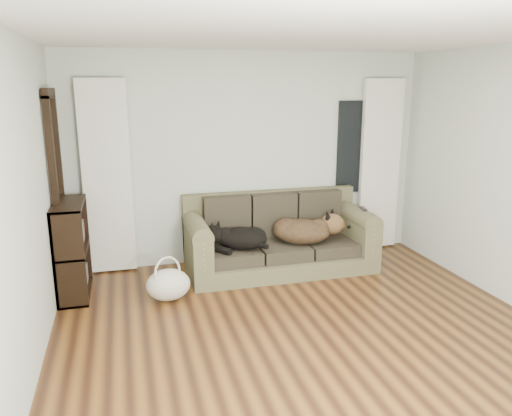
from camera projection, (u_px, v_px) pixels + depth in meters
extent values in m
plane|color=#311B0F|center=(321.00, 354.00, 4.21)|extent=(5.00, 5.00, 0.00)
plane|color=white|center=(332.00, 29.00, 3.58)|extent=(5.00, 5.00, 0.00)
cube|color=#B5C2B1|center=(248.00, 159.00, 6.23)|extent=(4.50, 0.04, 2.60)
cube|color=#B5C2B1|center=(13.00, 225.00, 3.33)|extent=(0.04, 5.00, 2.60)
cube|color=white|center=(107.00, 178.00, 5.77)|extent=(0.55, 0.08, 2.25)
cube|color=white|center=(380.00, 165.00, 6.65)|extent=(0.55, 0.08, 2.25)
cube|color=black|center=(355.00, 147.00, 6.55)|extent=(0.50, 0.03, 1.20)
cube|color=black|center=(58.00, 196.00, 5.32)|extent=(0.07, 0.60, 2.10)
cube|color=brown|center=(280.00, 234.00, 6.02)|extent=(2.23, 0.96, 0.91)
ellipsoid|color=black|center=(239.00, 238.00, 5.77)|extent=(0.73, 0.65, 0.26)
ellipsoid|color=black|center=(305.00, 231.00, 6.00)|extent=(0.87, 0.78, 0.32)
cube|color=black|center=(363.00, 209.00, 6.07)|extent=(0.08, 0.18, 0.02)
ellipsoid|color=silver|center=(168.00, 285.00, 5.22)|extent=(0.51, 0.42, 0.34)
cube|color=black|center=(72.00, 250.00, 5.30)|extent=(0.34, 0.83, 1.02)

